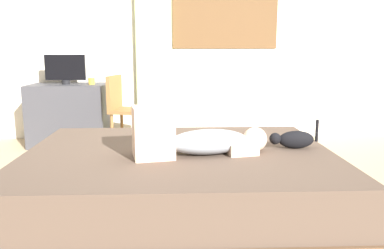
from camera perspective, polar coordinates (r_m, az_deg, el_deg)
ground_plane at (r=2.91m, az=-1.22°, el=-12.54°), size 16.00×16.00×0.00m
back_wall_with_window at (r=5.20m, az=-1.72°, el=14.16°), size 6.40×0.14×2.90m
bed at (r=2.87m, az=-1.85°, el=-8.14°), size 2.22×1.75×0.44m
person_lying at (r=2.67m, az=0.38°, el=-2.02°), size 0.94×0.41×0.34m
cat at (r=2.95m, az=14.49°, el=-2.09°), size 0.36×0.12×0.21m
desk at (r=5.03m, az=-17.33°, el=1.38°), size 0.90×0.56×0.74m
tv_monitor at (r=4.97m, az=-17.86°, el=7.65°), size 0.48×0.10×0.35m
cup at (r=4.88m, az=-14.32°, el=6.10°), size 0.08×0.08×0.08m
chair_by_desk at (r=4.60m, az=-9.95°, el=2.60°), size 0.46×0.46×0.86m
curtain_left at (r=5.08m, az=-5.63°, el=13.00°), size 0.44×0.06×2.70m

